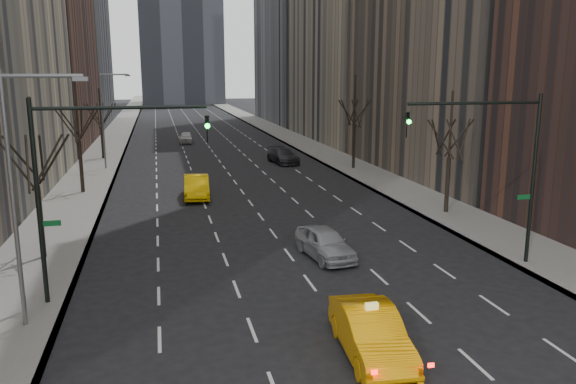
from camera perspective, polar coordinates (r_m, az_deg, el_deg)
sidewalk_left at (r=81.22m, az=-17.35°, el=5.07°), size 4.50×320.00×0.15m
sidewalk_right at (r=83.08m, az=-0.19°, el=5.75°), size 4.50×320.00×0.15m
tree_lw_b at (r=29.56m, az=-24.13°, el=0.54°), size 3.36×3.50×7.82m
tree_lw_c at (r=45.15m, az=-20.45°, el=4.85°), size 3.36×3.50×8.74m
tree_lw_d at (r=63.01m, az=-18.43°, el=6.36°), size 3.36×3.50×7.36m
tree_rw_b at (r=37.65m, az=16.03°, el=3.37°), size 3.36×3.50×7.82m
tree_rw_c at (r=53.93m, az=6.75°, el=6.55°), size 3.36×3.50×8.74m
traffic_mast_left at (r=22.96m, az=-20.16°, el=2.34°), size 6.69×0.39×8.00m
traffic_mast_right at (r=27.46m, az=21.03°, el=3.74°), size 6.69×0.39×8.00m
streetlight_near at (r=21.29m, az=-25.43°, el=1.57°), size 2.83×0.22×9.00m
streetlight_far at (r=55.80m, az=-18.00°, el=7.86°), size 2.83×0.22×9.00m
taxi_sedan at (r=18.88m, az=8.41°, el=-13.97°), size 2.07×5.05×1.63m
silver_sedan_ahead at (r=28.13m, az=3.76°, el=-5.15°), size 2.42×4.72×1.54m
far_taxi at (r=41.95m, az=-9.26°, el=0.53°), size 2.06×5.18×1.68m
far_suv_grey at (r=57.75m, az=-0.53°, el=3.72°), size 2.82×5.57×1.55m
far_car_white at (r=75.96m, az=-10.31°, el=5.48°), size 2.16×4.48×1.48m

